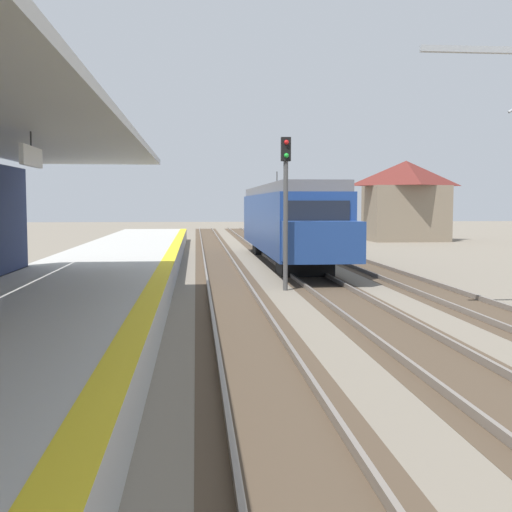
# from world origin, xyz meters

# --- Properties ---
(station_platform) EXTENTS (5.00, 80.00, 0.91)m
(station_platform) POSITION_xyz_m (-2.50, 16.00, 0.45)
(station_platform) COLOR #B7B5AD
(station_platform) RESTS_ON ground
(track_pair_nearest_platform) EXTENTS (2.34, 120.00, 0.16)m
(track_pair_nearest_platform) POSITION_xyz_m (1.90, 20.00, 0.05)
(track_pair_nearest_platform) COLOR #4C3D2D
(track_pair_nearest_platform) RESTS_ON ground
(track_pair_middle) EXTENTS (2.34, 120.00, 0.16)m
(track_pair_middle) POSITION_xyz_m (5.30, 20.00, 0.05)
(track_pair_middle) COLOR #4C3D2D
(track_pair_middle) RESTS_ON ground
(track_pair_far_side) EXTENTS (2.34, 120.00, 0.16)m
(track_pair_far_side) POSITION_xyz_m (8.70, 20.00, 0.05)
(track_pair_far_side) COLOR #4C3D2D
(track_pair_far_side) RESTS_ON ground
(approaching_train) EXTENTS (2.93, 19.60, 4.76)m
(approaching_train) POSITION_xyz_m (5.30, 34.15, 2.18)
(approaching_train) COLOR navy
(approaching_train) RESTS_ON ground
(rail_signal_post) EXTENTS (0.32, 0.34, 5.20)m
(rail_signal_post) POSITION_xyz_m (3.81, 23.67, 3.19)
(rail_signal_post) COLOR #4C4C4C
(rail_signal_post) RESTS_ON ground
(distant_trackside_house) EXTENTS (6.60, 5.28, 6.40)m
(distant_trackside_house) POSITION_xyz_m (17.56, 53.07, 3.34)
(distant_trackside_house) COLOR #7F705B
(distant_trackside_house) RESTS_ON ground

